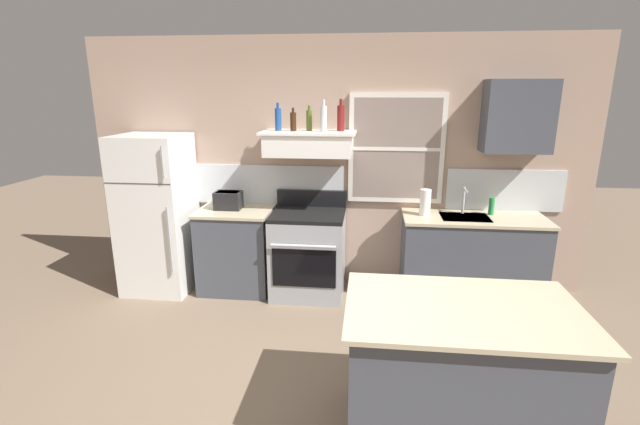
# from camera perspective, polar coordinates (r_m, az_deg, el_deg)

# --- Properties ---
(ground_plane) EXTENTS (16.00, 16.00, 0.00)m
(ground_plane) POSITION_cam_1_polar(r_m,az_deg,el_deg) (3.42, -1.53, -23.79)
(ground_plane) COLOR #7A6651
(back_wall) EXTENTS (5.40, 0.11, 2.70)m
(back_wall) POSITION_cam_1_polar(r_m,az_deg,el_deg) (4.93, 2.27, 5.96)
(back_wall) COLOR tan
(back_wall) RESTS_ON ground_plane
(refrigerator) EXTENTS (0.70, 0.72, 1.70)m
(refrigerator) POSITION_cam_1_polar(r_m,az_deg,el_deg) (5.18, -19.97, -0.19)
(refrigerator) COLOR white
(refrigerator) RESTS_ON ground_plane
(counter_left_of_stove) EXTENTS (0.79, 0.63, 0.91)m
(counter_left_of_stove) POSITION_cam_1_polar(r_m,az_deg,el_deg) (5.04, -10.51, -4.64)
(counter_left_of_stove) COLOR #474C56
(counter_left_of_stove) RESTS_ON ground_plane
(toaster) EXTENTS (0.30, 0.20, 0.19)m
(toaster) POSITION_cam_1_polar(r_m,az_deg,el_deg) (4.92, -11.55, 1.56)
(toaster) COLOR black
(toaster) RESTS_ON counter_left_of_stove
(stove_range) EXTENTS (0.76, 0.69, 1.09)m
(stove_range) POSITION_cam_1_polar(r_m,az_deg,el_deg) (4.83, -1.49, -5.13)
(stove_range) COLOR #9EA0A5
(stove_range) RESTS_ON ground_plane
(range_hood_shelf) EXTENTS (0.96, 0.52, 0.24)m
(range_hood_shelf) POSITION_cam_1_polar(r_m,az_deg,el_deg) (4.65, -1.43, 8.78)
(range_hood_shelf) COLOR white
(bottle_blue_liqueur) EXTENTS (0.07, 0.07, 0.28)m
(bottle_blue_liqueur) POSITION_cam_1_polar(r_m,az_deg,el_deg) (4.71, -5.33, 11.72)
(bottle_blue_liqueur) COLOR #1E478C
(bottle_blue_liqueur) RESTS_ON range_hood_shelf
(bottle_brown_stout) EXTENTS (0.06, 0.06, 0.23)m
(bottle_brown_stout) POSITION_cam_1_polar(r_m,az_deg,el_deg) (4.65, -3.41, 11.46)
(bottle_brown_stout) COLOR #381E0F
(bottle_brown_stout) RESTS_ON range_hood_shelf
(bottle_olive_oil_square) EXTENTS (0.06, 0.06, 0.25)m
(bottle_olive_oil_square) POSITION_cam_1_polar(r_m,az_deg,el_deg) (4.69, -1.38, 11.63)
(bottle_olive_oil_square) COLOR #4C601E
(bottle_olive_oil_square) RESTS_ON range_hood_shelf
(bottle_clear_tall) EXTENTS (0.06, 0.06, 0.32)m
(bottle_clear_tall) POSITION_cam_1_polar(r_m,az_deg,el_deg) (4.57, 0.46, 11.86)
(bottle_clear_tall) COLOR silver
(bottle_clear_tall) RESTS_ON range_hood_shelf
(bottle_red_label_wine) EXTENTS (0.07, 0.07, 0.32)m
(bottle_red_label_wine) POSITION_cam_1_polar(r_m,az_deg,el_deg) (4.65, 2.65, 11.92)
(bottle_red_label_wine) COLOR maroon
(bottle_red_label_wine) RESTS_ON range_hood_shelf
(counter_right_with_sink) EXTENTS (1.43, 0.63, 0.91)m
(counter_right_with_sink) POSITION_cam_1_polar(r_m,az_deg,el_deg) (4.95, 18.56, -5.56)
(counter_right_with_sink) COLOR #474C56
(counter_right_with_sink) RESTS_ON ground_plane
(sink_faucet) EXTENTS (0.03, 0.17, 0.28)m
(sink_faucet) POSITION_cam_1_polar(r_m,az_deg,el_deg) (4.84, 17.81, 1.82)
(sink_faucet) COLOR silver
(sink_faucet) RESTS_ON counter_right_with_sink
(paper_towel_roll) EXTENTS (0.11, 0.11, 0.27)m
(paper_towel_roll) POSITION_cam_1_polar(r_m,az_deg,el_deg) (4.69, 13.20, 1.24)
(paper_towel_roll) COLOR white
(paper_towel_roll) RESTS_ON counter_right_with_sink
(dish_soap_bottle) EXTENTS (0.06, 0.06, 0.18)m
(dish_soap_bottle) POSITION_cam_1_polar(r_m,az_deg,el_deg) (4.93, 20.91, 0.75)
(dish_soap_bottle) COLOR #268C3F
(dish_soap_bottle) RESTS_ON counter_right_with_sink
(kitchen_island) EXTENTS (1.40, 0.90, 0.91)m
(kitchen_island) POSITION_cam_1_polar(r_m,az_deg,el_deg) (3.08, 17.08, -18.93)
(kitchen_island) COLOR #474C56
(kitchen_island) RESTS_ON ground_plane
(upper_cabinet_right) EXTENTS (0.64, 0.32, 0.70)m
(upper_cabinet_right) POSITION_cam_1_polar(r_m,az_deg,el_deg) (4.88, 23.78, 11.08)
(upper_cabinet_right) COLOR #474C56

